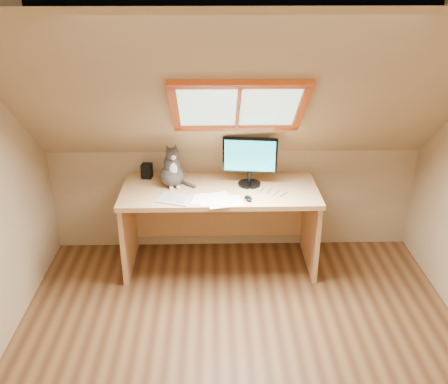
{
  "coord_description": "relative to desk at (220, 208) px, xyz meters",
  "views": [
    {
      "loc": [
        -0.19,
        -2.64,
        2.62
      ],
      "look_at": [
        -0.11,
        1.0,
        0.93
      ],
      "focal_mm": 40.0,
      "sensor_mm": 36.0,
      "label": 1
    }
  ],
  "objects": [
    {
      "name": "desk",
      "position": [
        0.0,
        0.0,
        0.0
      ],
      "size": [
        1.74,
        0.76,
        0.79
      ],
      "color": "tan",
      "rests_on": "ground"
    },
    {
      "name": "cables",
      "position": [
        0.37,
        -0.19,
        0.24
      ],
      "size": [
        0.51,
        0.26,
        0.01
      ],
      "color": "silver",
      "rests_on": "desk"
    },
    {
      "name": "mouse",
      "position": [
        0.24,
        -0.32,
        0.25
      ],
      "size": [
        0.09,
        0.12,
        0.03
      ],
      "primitive_type": "ellipsoid",
      "rotation": [
        0.0,
        0.0,
        0.32
      ],
      "color": "black",
      "rests_on": "desk"
    },
    {
      "name": "ground",
      "position": [
        0.14,
        -1.45,
        -0.56
      ],
      "size": [
        3.5,
        3.5,
        0.0
      ],
      "primitive_type": "plane",
      "color": "brown",
      "rests_on": "ground"
    },
    {
      "name": "graphics_tablet",
      "position": [
        -0.38,
        -0.31,
        0.24
      ],
      "size": [
        0.32,
        0.27,
        0.01
      ],
      "primitive_type": "cube",
      "rotation": [
        0.0,
        0.0,
        -0.33
      ],
      "color": "#B2B2B7",
      "rests_on": "desk"
    },
    {
      "name": "cat",
      "position": [
        -0.42,
        -0.0,
        0.38
      ],
      "size": [
        0.28,
        0.31,
        0.4
      ],
      "color": "#423D3A",
      "rests_on": "desk"
    },
    {
      "name": "papers",
      "position": [
        -0.05,
        -0.33,
        0.24
      ],
      "size": [
        0.35,
        0.3,
        0.01
      ],
      "color": "white",
      "rests_on": "desk"
    },
    {
      "name": "room_shell",
      "position": [
        0.14,
        -1.55,
        0.87
      ],
      "size": [
        3.52,
        3.52,
        2.41
      ],
      "color": "tan",
      "rests_on": "ground"
    },
    {
      "name": "monitor",
      "position": [
        0.27,
        -0.01,
        0.49
      ],
      "size": [
        0.48,
        0.2,
        0.44
      ],
      "color": "black",
      "rests_on": "desk"
    },
    {
      "name": "desk_speaker",
      "position": [
        -0.67,
        0.18,
        0.3
      ],
      "size": [
        0.11,
        0.11,
        0.13
      ],
      "primitive_type": "cube",
      "rotation": [
        0.0,
        0.0,
        -0.14
      ],
      "color": "black",
      "rests_on": "desk"
    }
  ]
}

